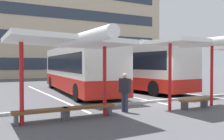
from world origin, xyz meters
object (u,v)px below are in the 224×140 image
at_px(bench_2, 195,101).
at_px(waiting_passenger_1, 125,90).
at_px(waiting_shelter_0, 69,43).
at_px(bench_0, 41,113).
at_px(coach_bus_1, 128,68).
at_px(coach_bus_0, 79,70).
at_px(waiting_shelter_1, 196,44).
at_px(bench_1, 89,108).

xyz_separation_m(bench_2, waiting_passenger_1, (-3.22, 0.82, 0.61)).
relative_size(waiting_shelter_0, bench_0, 2.69).
distance_m(coach_bus_1, waiting_passenger_1, 9.36).
height_order(coach_bus_0, waiting_shelter_1, coach_bus_0).
bearing_deg(waiting_shelter_0, bench_2, -1.70).
height_order(bench_1, bench_2, same).
distance_m(coach_bus_1, bench_1, 10.69).
height_order(coach_bus_1, waiting_passenger_1, coach_bus_1).
xyz_separation_m(coach_bus_0, bench_0, (-4.33, -7.74, -1.28)).
distance_m(waiting_shelter_1, bench_2, 2.58).
relative_size(coach_bus_1, bench_0, 6.29).
xyz_separation_m(coach_bus_0, waiting_passenger_1, (-0.77, -7.48, -0.67)).
distance_m(waiting_shelter_0, waiting_shelter_1, 5.90).
distance_m(coach_bus_0, waiting_passenger_1, 7.55).
bearing_deg(waiting_passenger_1, waiting_shelter_0, -166.43).
xyz_separation_m(bench_1, waiting_passenger_1, (1.77, 0.27, 0.60)).
relative_size(coach_bus_0, waiting_shelter_0, 2.21).
bearing_deg(bench_0, bench_1, -0.09).
bearing_deg(bench_0, waiting_passenger_1, 4.28).
distance_m(waiting_shelter_0, bench_0, 2.62).
bearing_deg(coach_bus_1, bench_2, -101.98).
bearing_deg(waiting_passenger_1, bench_1, -171.33).
xyz_separation_m(coach_bus_0, bench_1, (-2.53, -7.75, -1.28)).
bearing_deg(bench_2, waiting_shelter_1, -90.00).
height_order(coach_bus_0, bench_0, coach_bus_0).
bearing_deg(bench_0, waiting_shelter_0, -22.73).
height_order(waiting_shelter_0, bench_0, waiting_shelter_0).
height_order(bench_0, waiting_passenger_1, waiting_passenger_1).
bearing_deg(bench_1, waiting_passenger_1, 8.67).
bearing_deg(coach_bus_1, waiting_shelter_0, -132.34).
xyz_separation_m(waiting_shelter_0, bench_0, (-0.90, 0.38, -2.44)).
bearing_deg(coach_bus_0, bench_1, -108.12).
distance_m(waiting_shelter_0, bench_1, 2.62).
bearing_deg(waiting_shelter_1, bench_1, 172.79).
xyz_separation_m(waiting_shelter_0, waiting_shelter_1, (5.89, -0.26, 0.13)).
distance_m(coach_bus_0, coach_bus_1, 4.31).
distance_m(coach_bus_0, bench_0, 8.97).
relative_size(waiting_shelter_0, bench_2, 3.14).
xyz_separation_m(coach_bus_1, bench_2, (-1.84, -8.66, -1.38)).
xyz_separation_m(coach_bus_0, waiting_shelter_1, (2.46, -8.38, 1.29)).
xyz_separation_m(waiting_shelter_0, waiting_passenger_1, (2.67, 0.64, -1.83)).
xyz_separation_m(coach_bus_0, waiting_shelter_0, (-3.43, -8.12, 1.15)).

